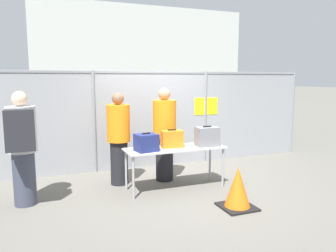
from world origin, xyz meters
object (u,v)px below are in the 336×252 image
(suitcase_navy, at_px, (146,143))
(security_worker_near, at_px, (164,133))
(traveler_hooded, at_px, (22,144))
(security_worker_far, at_px, (119,137))
(suitcase_grey, at_px, (207,137))
(suitcase_orange, at_px, (172,139))
(inspection_table, at_px, (175,151))
(traffic_cone, at_px, (238,189))
(utility_trailer, at_px, (193,127))

(suitcase_navy, distance_m, security_worker_near, 0.85)
(traveler_hooded, distance_m, security_worker_far, 1.69)
(suitcase_grey, distance_m, security_worker_far, 1.62)
(suitcase_orange, relative_size, suitcase_grey, 0.98)
(inspection_table, relative_size, security_worker_near, 1.00)
(suitcase_grey, bearing_deg, security_worker_far, 154.09)
(inspection_table, relative_size, traffic_cone, 2.79)
(traveler_hooded, relative_size, security_worker_far, 1.04)
(security_worker_far, height_order, utility_trailer, security_worker_far)
(utility_trailer, bearing_deg, security_worker_near, -122.55)
(security_worker_far, relative_size, traffic_cone, 2.67)
(security_worker_near, distance_m, traffic_cone, 1.90)
(utility_trailer, bearing_deg, inspection_table, -119.16)
(suitcase_orange, height_order, security_worker_far, security_worker_far)
(traveler_hooded, xyz_separation_m, traffic_cone, (3.02, -1.26, -0.68))
(suitcase_navy, distance_m, security_worker_far, 0.78)
(security_worker_far, bearing_deg, traffic_cone, 157.08)
(inspection_table, bearing_deg, security_worker_far, 144.23)
(suitcase_navy, xyz_separation_m, suitcase_grey, (1.15, 0.00, 0.03))
(utility_trailer, bearing_deg, traffic_cone, -108.70)
(suitcase_orange, bearing_deg, inspection_table, -49.67)
(traffic_cone, bearing_deg, suitcase_navy, 135.78)
(traveler_hooded, distance_m, utility_trailer, 6.46)
(suitcase_navy, xyz_separation_m, utility_trailer, (2.96, 4.38, -0.50))
(suitcase_grey, relative_size, utility_trailer, 0.10)
(utility_trailer, bearing_deg, suitcase_grey, -112.44)
(suitcase_orange, distance_m, security_worker_near, 0.50)
(traveler_hooded, bearing_deg, utility_trailer, 38.63)
(suitcase_navy, distance_m, traffic_cone, 1.66)
(suitcase_orange, xyz_separation_m, suitcase_grey, (0.63, -0.13, 0.02))
(inspection_table, xyz_separation_m, suitcase_navy, (-0.56, -0.09, 0.21))
(suitcase_orange, height_order, suitcase_grey, suitcase_grey)
(suitcase_grey, height_order, utility_trailer, suitcase_grey)
(security_worker_near, bearing_deg, utility_trailer, -109.01)
(suitcase_navy, relative_size, utility_trailer, 0.10)
(suitcase_orange, xyz_separation_m, traveler_hooded, (-2.43, 0.04, 0.07))
(security_worker_far, distance_m, utility_trailer, 4.94)
(suitcase_grey, bearing_deg, traffic_cone, -92.16)
(security_worker_near, height_order, utility_trailer, security_worker_near)
(suitcase_grey, bearing_deg, suitcase_navy, -179.77)
(suitcase_orange, bearing_deg, traffic_cone, -64.07)
(inspection_table, relative_size, security_worker_far, 1.05)
(suitcase_navy, relative_size, traffic_cone, 0.61)
(suitcase_grey, xyz_separation_m, security_worker_near, (-0.58, 0.63, -0.00))
(traveler_hooded, relative_size, security_worker_near, 0.99)
(suitcase_navy, xyz_separation_m, security_worker_near, (0.56, 0.64, 0.03))
(suitcase_orange, height_order, security_worker_near, security_worker_near)
(inspection_table, relative_size, suitcase_orange, 4.51)
(traveler_hooded, bearing_deg, security_worker_far, 16.24)
(inspection_table, height_order, utility_trailer, inspection_table)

